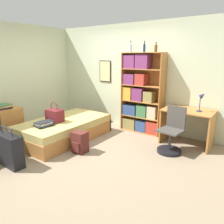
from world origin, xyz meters
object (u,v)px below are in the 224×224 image
handbag (55,115)px  desk_chair (171,138)px  bed (65,129)px  bookcase (140,97)px  book_stack_on_bed (44,124)px  dresser (5,123)px  suitcase (9,150)px  desk_lamp (202,98)px  magazine_pile_on_dresser (3,107)px  desk (188,121)px  bottle_clear (156,48)px  bottle_green (131,48)px  backpack (80,142)px  bottle_brown (144,48)px

handbag → desk_chair: desk_chair is taller
bed → bookcase: bookcase is taller
book_stack_on_bed → dresser: dresser is taller
suitcase → desk_lamp: desk_lamp is taller
handbag → desk_chair: size_ratio=0.49×
bed → magazine_pile_on_dresser: magazine_pile_on_dresser is taller
handbag → suitcase: size_ratio=0.64×
handbag → desk: size_ratio=0.43×
dresser → bottle_clear: 3.73m
bookcase → bottle_green: 1.17m
bottle_green → backpack: size_ratio=0.63×
bottle_green → bottle_clear: (0.63, 0.01, -0.02)m
bottle_brown → desk_lamp: bottle_brown is taller
desk → desk_chair: size_ratio=1.12×
bed → book_stack_on_bed: (0.00, -0.55, 0.26)m
bed → desk_lamp: bearing=25.7°
handbag → suitcase: (0.25, -1.22, -0.30)m
bed → backpack: 0.87m
bottle_brown → desk_lamp: (1.41, -0.22, -0.99)m
suitcase → bookcase: 3.06m
desk_lamp → desk_chair: bearing=-122.9°
bookcase → bottle_green: bottle_green is taller
suitcase → bottle_green: 3.36m
bookcase → bottle_brown: 1.14m
desk_lamp → desk_chair: 0.98m
bottle_brown → backpack: bearing=-101.9°
bed → handbag: bearing=-106.7°
bottle_brown → desk_lamp: size_ratio=0.63×
book_stack_on_bed → bottle_green: bottle_green is taller
backpack → bed: bearing=155.6°
handbag → bottle_brown: (1.24, 1.68, 1.42)m
desk → desk_lamp: size_ratio=2.50×
bottle_green → desk: bottle_green is taller
suitcase → desk: 3.46m
bottle_brown → desk: 1.91m
book_stack_on_bed → bottle_clear: bearing=52.5°
bottle_green → bottle_brown: size_ratio=1.02×
bookcase → suitcase: bearing=-108.2°
bookcase → desk_lamp: size_ratio=4.74×
desk → backpack: (-1.56, -1.62, -0.30)m
handbag → book_stack_on_bed: (0.06, -0.34, -0.09)m
book_stack_on_bed → backpack: 0.86m
suitcase → magazine_pile_on_dresser: magazine_pile_on_dresser is taller
backpack → desk: bearing=46.1°
suitcase → bookcase: (0.94, 2.85, 0.59)m
bookcase → desk_lamp: bearing=-6.9°
bottle_green → bottle_brown: (0.31, 0.08, -0.00)m
bed → desk_chair: (2.22, 0.68, 0.07)m
dresser → desk: bearing=30.8°
dresser → bookcase: (2.20, 2.20, 0.51)m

